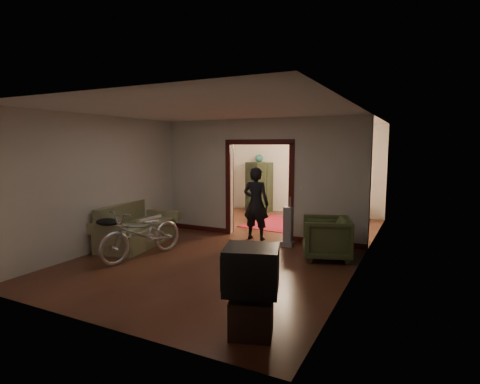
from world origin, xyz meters
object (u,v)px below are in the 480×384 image
Objects in this scene: bicycle at (142,233)px; armchair at (326,238)px; person at (256,203)px; desk at (332,206)px; sofa at (138,224)px; locker at (259,187)px.

armchair is at bearing 37.74° from bicycle.
armchair is at bearing 155.21° from person.
bicycle is 1.68× the size of desk.
sofa is 1.78× the size of desk.
armchair is 4.03m from desk.
desk reaches higher than armchair.
sofa is 2.70m from person.
desk is (1.04, 3.19, -0.44)m from person.
locker reaches higher than bicycle.
desk is at bearing 172.79° from armchair.
bicycle is 2.07× the size of armchair.
desk is at bearing -110.24° from person.
desk is (2.41, 5.51, -0.08)m from bicycle.
sofa is 4.06m from armchair.
armchair is at bearing -67.01° from desk.
locker is at bearing 102.69° from bicycle.
sofa is at bearing 34.43° from person.
armchair is 2.03m from person.
sofa reaches higher than desk.
sofa is 1.16× the size of person.
desk is (2.49, -0.32, -0.41)m from locker.
bicycle is 1.10× the size of person.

